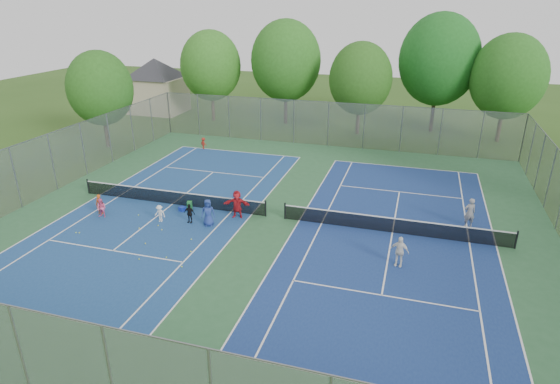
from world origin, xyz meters
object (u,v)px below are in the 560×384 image
Objects in this scene: net_left at (172,198)px; ball_crate at (182,209)px; ball_hopper at (190,206)px; instructor at (470,213)px; net_right at (393,226)px.

ball_crate is at bearing -34.68° from net_left.
ball_hopper is at bearing -16.74° from net_left.
net_left is 1.38m from ball_crate.
instructor is at bearing 9.55° from ball_crate.
ball_hopper is 16.88m from instructor.
ball_hopper is (0.37, 0.32, 0.14)m from ball_crate.
net_left is 38.13× the size of ball_crate.
instructor is (4.15, 2.10, 0.44)m from net_right.
ball_hopper is at bearing -177.97° from net_right.
net_left is 18.28m from instructor.
net_left and net_right have the same top height.
net_right is 7.23× the size of instructor.
net_right is at bearing 8.80° from instructor.
net_right reaches higher than ball_crate.
net_right is (14.00, 0.00, 0.00)m from net_left.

